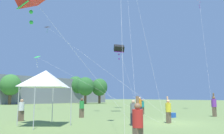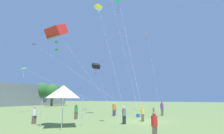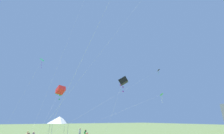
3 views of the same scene
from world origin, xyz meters
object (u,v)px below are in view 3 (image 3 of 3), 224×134
Objects in this scene: kite_cyan_delta_0 at (42,61)px; kite_black_box_1 at (123,81)px; kite_black_delta_2 at (157,71)px; kite_green_delta_3 at (160,95)px; festival_tent at (59,120)px; kite_red_box_7 at (61,90)px; person_white_shirt at (80,133)px.

kite_cyan_delta_0 is 13.14m from kite_black_box_1.
kite_black_delta_2 is 0.99× the size of kite_green_delta_3.
festival_tent is 0.16× the size of kite_green_delta_3.
kite_black_box_1 is (11.40, 4.81, 4.50)m from festival_tent.
kite_red_box_7 is at bearing -174.43° from festival_tent.
kite_black_box_1 is 13.57m from kite_red_box_7.
kite_green_delta_3 is 18.13m from kite_red_box_7.
kite_red_box_7 is at bearing 133.91° from kite_cyan_delta_0.
kite_cyan_delta_0 is (2.61, -7.59, 10.51)m from person_white_shirt.
person_white_shirt is 13.22m from kite_cyan_delta_0.
kite_black_delta_2 reaches higher than festival_tent.
kite_red_box_7 is (-8.72, -15.13, -3.58)m from kite_black_delta_2.
kite_black_box_1 is at bearing 22.86° from festival_tent.
festival_tent is 18.83m from kite_black_delta_2.
person_white_shirt is 15.65m from kite_green_delta_3.
kite_green_delta_3 is (-0.83, 1.18, -4.27)m from kite_black_delta_2.
kite_green_delta_3 is at bearing 15.35° from person_white_shirt.
festival_tent is at bearing 5.57° from kite_red_box_7.
kite_black_delta_2 reaches higher than kite_green_delta_3.
kite_green_delta_3 is (6.71, 12.65, 6.32)m from person_white_shirt.
festival_tent is 13.17m from kite_black_box_1.
festival_tent is at bearing -135.87° from person_white_shirt.
person_white_shirt is 0.08× the size of kite_green_delta_3.
kite_cyan_delta_0 reaches higher than festival_tent.
kite_green_delta_3 reaches higher than person_white_shirt.
kite_cyan_delta_0 reaches higher than kite_red_box_7.
kite_cyan_delta_0 is 1.48× the size of kite_black_box_1.
kite_black_delta_2 is 2.37× the size of kite_red_box_7.
kite_black_delta_2 reaches higher than kite_black_box_1.
kite_green_delta_3 is at bearing 125.30° from kite_black_delta_2.
person_white_shirt is at bearing -117.94° from kite_green_delta_3.
kite_black_delta_2 is 4.50m from kite_green_delta_3.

